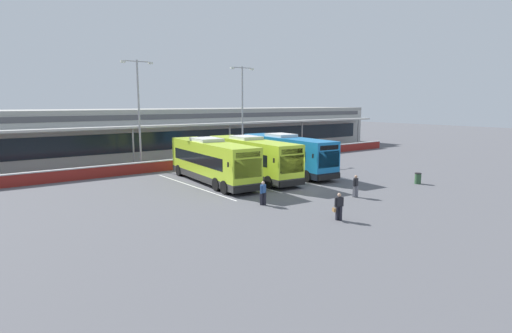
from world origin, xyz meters
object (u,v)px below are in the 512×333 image
(coach_bus_left_centre, at_px, (252,159))
(pedestrian_child, at_px, (263,192))
(pedestrian_with_handbag, at_px, (339,206))
(lamp_post_west, at_px, (139,108))
(coach_bus_centre, at_px, (287,155))
(coach_bus_leftmost, at_px, (212,162))
(pedestrian_in_dark_coat, at_px, (356,185))
(lamp_post_centre, at_px, (242,107))
(litter_bin, at_px, (418,178))

(coach_bus_left_centre, height_order, pedestrian_child, coach_bus_left_centre)
(pedestrian_with_handbag, bearing_deg, lamp_post_west, 95.05)
(coach_bus_left_centre, height_order, coach_bus_centre, same)
(coach_bus_leftmost, distance_m, coach_bus_centre, 8.28)
(coach_bus_centre, height_order, pedestrian_in_dark_coat, coach_bus_centre)
(coach_bus_leftmost, relative_size, lamp_post_centre, 1.12)
(litter_bin, bearing_deg, coach_bus_leftmost, 141.22)
(coach_bus_leftmost, height_order, pedestrian_child, coach_bus_leftmost)
(pedestrian_with_handbag, height_order, pedestrian_in_dark_coat, same)
(coach_bus_leftmost, relative_size, pedestrian_in_dark_coat, 7.61)
(coach_bus_leftmost, xyz_separation_m, coach_bus_left_centre, (3.95, -0.37, 0.00))
(coach_bus_leftmost, height_order, pedestrian_with_handbag, coach_bus_leftmost)
(litter_bin, bearing_deg, coach_bus_left_centre, 132.43)
(pedestrian_child, distance_m, litter_bin, 15.11)
(pedestrian_child, xyz_separation_m, lamp_post_west, (-0.88, 19.23, 5.42))
(coach_bus_left_centre, distance_m, lamp_post_centre, 13.26)
(coach_bus_centre, distance_m, lamp_post_west, 15.61)
(litter_bin, bearing_deg, lamp_post_centre, 98.53)
(coach_bus_centre, xyz_separation_m, pedestrian_child, (-9.60, -8.57, -0.91))
(pedestrian_with_handbag, distance_m, lamp_post_centre, 27.23)
(coach_bus_left_centre, relative_size, coach_bus_centre, 1.00)
(lamp_post_centre, relative_size, litter_bin, 11.83)
(pedestrian_with_handbag, distance_m, lamp_post_west, 25.39)
(coach_bus_centre, relative_size, lamp_post_west, 1.12)
(pedestrian_in_dark_coat, distance_m, pedestrian_child, 7.14)
(coach_bus_left_centre, distance_m, pedestrian_with_handbag, 14.49)
(lamp_post_west, height_order, lamp_post_centre, same)
(coach_bus_centre, xyz_separation_m, lamp_post_centre, (2.17, 10.51, 4.50))
(litter_bin, bearing_deg, pedestrian_child, 171.81)
(lamp_post_west, bearing_deg, pedestrian_with_handbag, -84.95)
(coach_bus_leftmost, height_order, pedestrian_in_dark_coat, coach_bus_leftmost)
(coach_bus_left_centre, distance_m, pedestrian_child, 9.99)
(coach_bus_left_centre, relative_size, lamp_post_west, 1.12)
(pedestrian_with_handbag, xyz_separation_m, pedestrian_in_dark_coat, (5.48, 3.26, 0.02))
(coach_bus_left_centre, xyz_separation_m, pedestrian_child, (-5.28, -8.44, -0.91))
(coach_bus_centre, relative_size, pedestrian_in_dark_coat, 7.61)
(coach_bus_left_centre, xyz_separation_m, coach_bus_centre, (4.32, 0.13, 0.00))
(lamp_post_west, bearing_deg, coach_bus_centre, -45.52)
(lamp_post_west, bearing_deg, coach_bus_left_centre, -60.31)
(lamp_post_west, bearing_deg, lamp_post_centre, -0.69)
(pedestrian_child, height_order, lamp_post_west, lamp_post_west)
(coach_bus_leftmost, bearing_deg, pedestrian_child, -98.55)
(pedestrian_with_handbag, relative_size, pedestrian_child, 1.00)
(coach_bus_leftmost, distance_m, pedestrian_with_handbag, 14.30)
(pedestrian_child, bearing_deg, lamp_post_west, 92.61)
(litter_bin, bearing_deg, pedestrian_in_dark_coat, -179.58)
(coach_bus_leftmost, xyz_separation_m, lamp_post_centre, (10.45, 10.28, 4.50))
(pedestrian_in_dark_coat, xyz_separation_m, pedestrian_child, (-6.79, 2.21, 0.00))
(coach_bus_centre, distance_m, litter_bin, 12.06)
(coach_bus_centre, xyz_separation_m, pedestrian_in_dark_coat, (-2.81, -10.78, -0.91))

